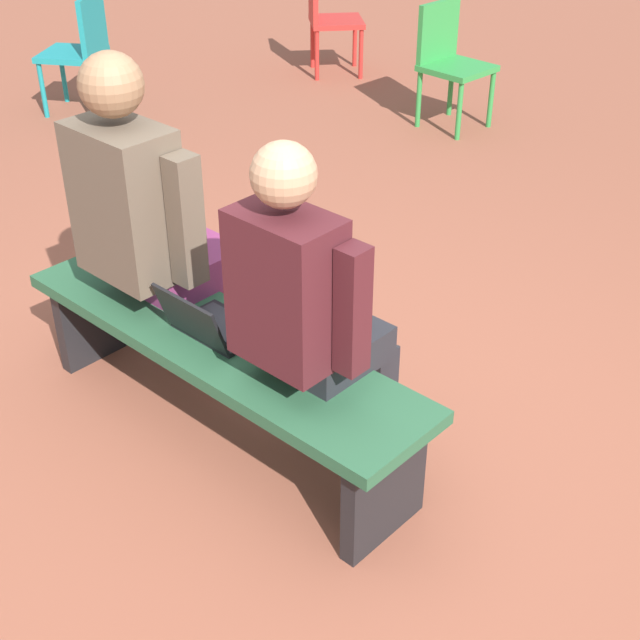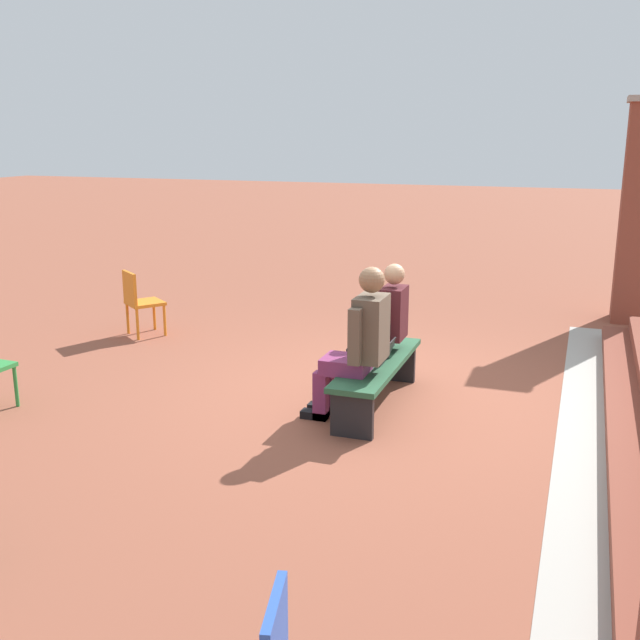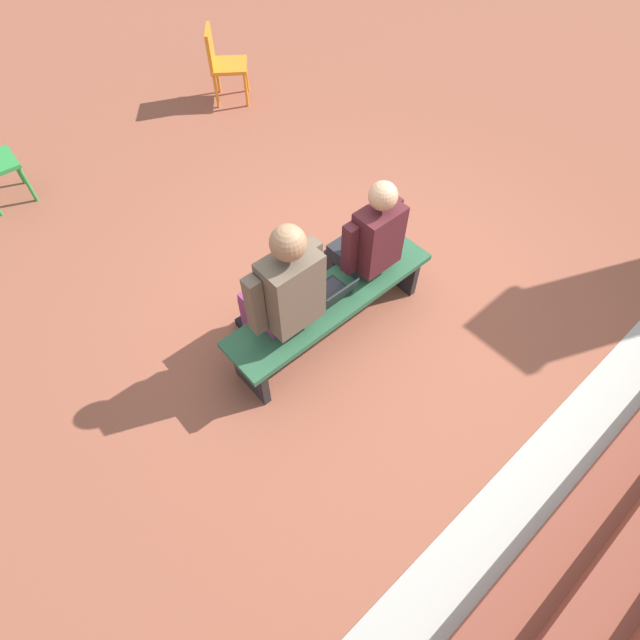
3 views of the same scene
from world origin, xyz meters
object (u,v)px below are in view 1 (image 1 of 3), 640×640
at_px(person_student, 309,309).
at_px(person_adult, 154,223).
at_px(bench, 218,357).
at_px(plastic_chair_near_bench_right, 81,46).
at_px(plastic_chair_far_right, 449,57).
at_px(plastic_chair_foreground, 327,14).
at_px(laptop, 210,324).

height_order(person_student, person_adult, person_adult).
bearing_deg(person_adult, bench, 169.99).
xyz_separation_m(bench, plastic_chair_near_bench_right, (3.53, -1.86, 0.13)).
bearing_deg(plastic_chair_far_right, plastic_chair_foreground, -13.02).
height_order(bench, plastic_chair_far_right, plastic_chair_far_right).
bearing_deg(bench, person_student, -170.81).
relative_size(person_student, laptop, 4.10).
distance_m(bench, person_adult, 0.57).
height_order(bench, plastic_chair_foreground, plastic_chair_foreground).
bearing_deg(bench, plastic_chair_near_bench_right, -27.74).
height_order(bench, person_adult, person_adult).
relative_size(bench, person_student, 1.37).
relative_size(bench, plastic_chair_near_bench_right, 2.14).
height_order(plastic_chair_foreground, plastic_chair_far_right, same).
bearing_deg(plastic_chair_near_bench_right, person_adult, 150.25).
xyz_separation_m(bench, plastic_chair_foreground, (2.86, -3.76, 0.13)).
xyz_separation_m(person_student, person_adult, (0.81, -0.01, 0.04)).
relative_size(laptop, plastic_chair_far_right, 0.38).
bearing_deg(bench, person_adult, -10.01).
relative_size(plastic_chair_foreground, plastic_chair_near_bench_right, 1.00).
bearing_deg(person_student, plastic_chair_foreground, -48.55).
distance_m(person_student, laptop, 0.47).
bearing_deg(plastic_chair_foreground, person_adult, 123.59).
bearing_deg(person_student, laptop, 10.44).
xyz_separation_m(plastic_chair_foreground, plastic_chair_near_bench_right, (0.67, 1.90, 0.00)).
distance_m(person_adult, laptop, 0.47).
bearing_deg(laptop, plastic_chair_foreground, -53.01).
distance_m(laptop, plastic_chair_far_right, 3.71).
relative_size(bench, person_adult, 1.27).
height_order(person_student, plastic_chair_foreground, person_student).
height_order(bench, laptop, laptop).
height_order(laptop, plastic_chair_far_right, plastic_chair_far_right).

